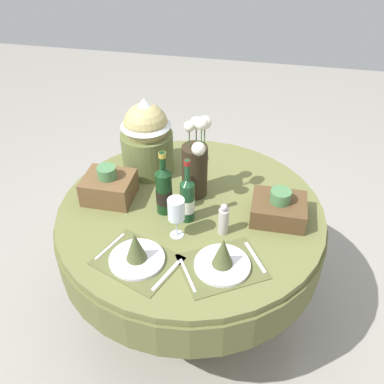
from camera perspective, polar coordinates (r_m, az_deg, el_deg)
ground at (r=2.68m, az=-0.14°, el=-14.56°), size 8.00×8.00×0.00m
dining_table at (r=2.23m, az=-0.17°, el=-5.11°), size 1.34×1.34×0.75m
place_setting_left at (r=1.86m, az=-7.38°, el=-8.07°), size 0.41×0.37×0.16m
place_setting_right at (r=1.83m, az=4.07°, el=-8.85°), size 0.43×0.40×0.16m
flower_vase at (r=2.12m, az=0.45°, el=3.82°), size 0.14×0.18×0.46m
wine_bottle_left at (r=2.00m, az=-0.49°, el=-0.93°), size 0.07×0.07×0.34m
wine_bottle_centre at (r=2.05m, az=-3.74°, el=0.29°), size 0.08×0.08×0.34m
wine_glass_left at (r=1.90m, az=-2.12°, el=-2.41°), size 0.08×0.08×0.21m
pepper_mill at (r=1.97m, az=4.18°, el=-3.70°), size 0.05×0.05×0.17m
gift_tub_back_left at (r=2.30m, az=-6.06°, el=7.68°), size 0.28×0.28×0.43m
woven_basket_side_left at (r=2.21m, az=-10.94°, el=0.74°), size 0.24×0.21×0.19m
woven_basket_side_right at (r=2.09m, az=11.39°, el=-2.13°), size 0.26×0.22×0.16m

